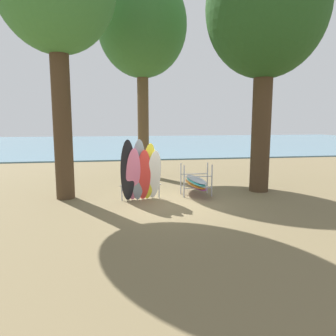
# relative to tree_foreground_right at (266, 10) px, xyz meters

# --- Properties ---
(ground_plane) EXTENTS (80.00, 80.00, 0.00)m
(ground_plane) POSITION_rel_tree_foreground_right_xyz_m (-4.07, -1.36, -7.15)
(ground_plane) COLOR brown
(lake_water) EXTENTS (80.00, 36.00, 0.10)m
(lake_water) POSITION_rel_tree_foreground_right_xyz_m (-4.07, 28.93, -7.10)
(lake_water) COLOR slate
(lake_water) RESTS_ON ground
(tree_foreground_right) EXTENTS (4.70, 4.70, 9.98)m
(tree_foreground_right) POSITION_rel_tree_foreground_right_xyz_m (0.00, 0.00, 0.00)
(tree_foreground_right) COLOR #42301E
(tree_foreground_right) RESTS_ON ground
(tree_mid_behind) EXTENTS (4.49, 4.49, 10.24)m
(tree_mid_behind) POSITION_rel_tree_foreground_right_xyz_m (-4.42, 4.50, 0.42)
(tree_mid_behind) COLOR brown
(tree_mid_behind) RESTS_ON ground
(leaning_board_pile) EXTENTS (1.56, 0.82, 2.29)m
(leaning_board_pile) POSITION_rel_tree_foreground_right_xyz_m (-5.02, -0.90, -6.11)
(leaning_board_pile) COLOR black
(leaning_board_pile) RESTS_ON ground
(board_storage_rack) EXTENTS (1.15, 2.13, 1.25)m
(board_storage_rack) POSITION_rel_tree_foreground_right_xyz_m (-2.80, -0.32, -6.63)
(board_storage_rack) COLOR #9EA0A5
(board_storage_rack) RESTS_ON ground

